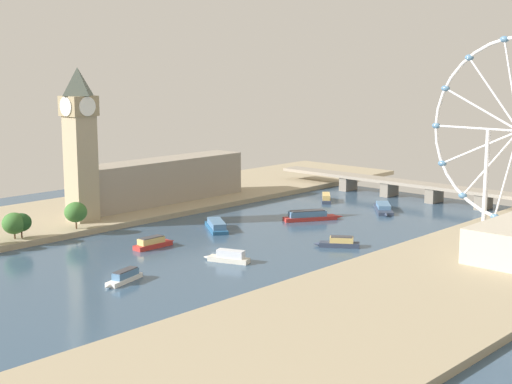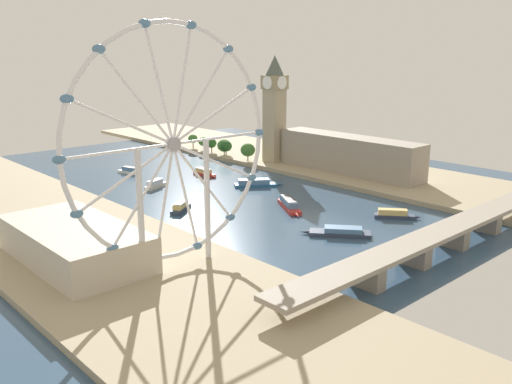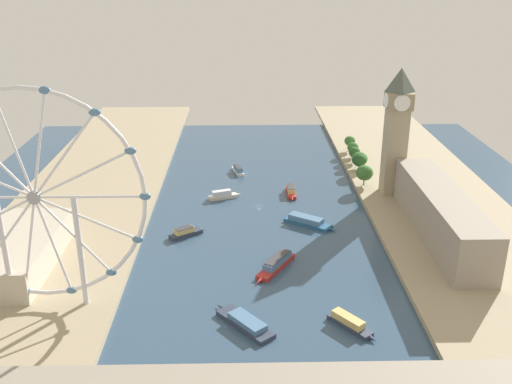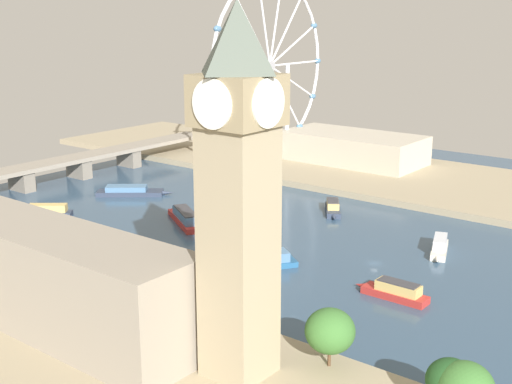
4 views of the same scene
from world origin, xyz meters
name	(u,v)px [view 1 (image 1 of 4)]	position (x,y,z in m)	size (l,w,h in m)	color
ground_plane	(213,248)	(0.00, 0.00, 0.00)	(392.28, 392.28, 0.00)	#334C66
riverbank_left	(78,213)	(-111.14, 0.00, 1.50)	(90.00, 520.00, 3.00)	tan
riverbank_right	(419,293)	(111.14, 0.00, 1.50)	(90.00, 520.00, 3.00)	tan
clock_tower	(80,142)	(-86.97, -13.10, 45.36)	(16.30, 16.30, 81.32)	tan
parliament_block	(163,180)	(-97.91, 52.12, 15.99)	(22.00, 114.42, 25.99)	gray
tree_row_embankment	(13,223)	(-74.12, -61.11, 10.93)	(14.42, 87.51, 13.88)	#513823
river_bridge	(411,186)	(0.00, 176.71, 8.25)	(204.28, 14.77, 11.03)	gray
tour_boat_0	(339,243)	(42.23, 42.71, 2.09)	(20.52, 15.88, 5.21)	#2D384C
tour_boat_1	(216,226)	(-27.85, 29.20, 2.15)	(30.42, 23.19, 4.97)	#235684
tour_boat_2	(229,257)	(22.97, -12.81, 2.30)	(21.85, 11.15, 5.52)	beige
tour_boat_3	(310,216)	(-6.61, 80.94, 2.44)	(22.00, 32.28, 5.74)	#B22D28
tour_boat_4	(153,243)	(-21.91, -18.64, 2.25)	(5.87, 23.20, 5.41)	#B22D28
tour_boat_5	(124,277)	(13.70, -62.88, 2.06)	(9.72, 22.06, 4.90)	white
tour_boat_6	(384,208)	(9.15, 130.98, 1.80)	(26.17, 30.44, 4.35)	#2D384C
tour_boat_7	(326,198)	(-34.87, 132.82, 2.16)	(18.68, 21.98, 5.03)	#2D384C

